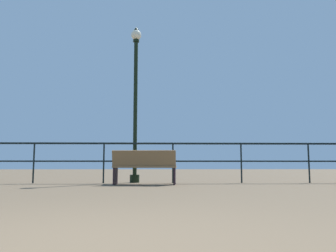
% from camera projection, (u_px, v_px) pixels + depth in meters
% --- Properties ---
extents(pier_railing, '(24.86, 0.05, 1.12)m').
position_uv_depth(pier_railing, '(139.00, 153.00, 9.24)').
color(pier_railing, black).
rests_on(pier_railing, ground_plane).
extents(bench_near_left, '(1.65, 0.74, 0.87)m').
position_uv_depth(bench_near_left, '(144.00, 165.00, 8.51)').
color(bench_near_left, brown).
rests_on(bench_near_left, ground_plane).
extents(lamppost_center, '(0.30, 0.30, 4.59)m').
position_uv_depth(lamppost_center, '(136.00, 95.00, 9.72)').
color(lamppost_center, black).
rests_on(lamppost_center, ground_plane).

